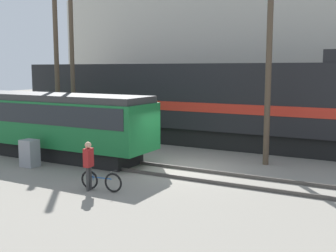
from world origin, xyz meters
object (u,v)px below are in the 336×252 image
object	(u,v)px
utility_pole_center	(72,59)
freight_locomotive	(188,102)
streetcar	(38,120)
utility_pole_right	(269,66)
utility_pole_left	(57,72)
bicycle	(101,181)
person	(88,161)
signal_box	(30,153)

from	to	relation	value
utility_pole_center	freight_locomotive	bearing A→B (deg)	31.56
streetcar	utility_pole_right	bearing A→B (deg)	18.09
utility_pole_left	utility_pole_center	xyz separation A→B (m)	(1.18, 0.00, 0.74)
freight_locomotive	utility_pole_left	distance (m)	7.78
freight_locomotive	utility_pole_center	xyz separation A→B (m)	(-5.59, -3.43, 2.44)
bicycle	person	xyz separation A→B (m)	(-0.39, -0.19, 0.72)
freight_locomotive	bicycle	size ratio (longest dim) A/B	12.88
utility_pole_left	signal_box	xyz separation A→B (m)	(3.40, -5.44, -3.50)
person	utility_pole_right	bearing A→B (deg)	58.60
utility_pole_center	person	bearing A→B (deg)	-45.75
bicycle	utility_pole_left	bearing A→B (deg)	140.87
person	signal_box	world-z (taller)	person
person	streetcar	bearing A→B (deg)	149.45
person	signal_box	size ratio (longest dim) A/B	1.46
person	utility_pole_center	distance (m)	10.58
freight_locomotive	person	bearing A→B (deg)	-82.90
person	utility_pole_right	distance (m)	8.95
freight_locomotive	person	xyz separation A→B (m)	(1.31, -10.52, -1.33)
freight_locomotive	bicycle	world-z (taller)	freight_locomotive
utility_pole_center	streetcar	bearing A→B (deg)	-78.25
streetcar	person	size ratio (longest dim) A/B	7.15
person	freight_locomotive	bearing A→B (deg)	97.10
bicycle	freight_locomotive	bearing A→B (deg)	99.38
bicycle	person	bearing A→B (deg)	-154.45
bicycle	utility_pole_right	xyz separation A→B (m)	(3.93, 6.89, 4.06)
bicycle	person	distance (m)	0.85
streetcar	person	world-z (taller)	streetcar
bicycle	utility_pole_center	xyz separation A→B (m)	(-7.30, 6.89, 4.49)
streetcar	utility_pole_center	size ratio (longest dim) A/B	1.30
streetcar	signal_box	bearing A→B (deg)	-53.09
person	utility_pole_center	world-z (taller)	utility_pole_center
freight_locomotive	utility_pole_right	bearing A→B (deg)	-31.35
bicycle	utility_pole_right	distance (m)	8.92
utility_pole_left	freight_locomotive	bearing A→B (deg)	26.89
utility_pole_center	signal_box	distance (m)	7.25
bicycle	person	size ratio (longest dim) A/B	0.95
freight_locomotive	person	distance (m)	10.68
streetcar	signal_box	distance (m)	2.77
freight_locomotive	signal_box	distance (m)	9.66
freight_locomotive	person	size ratio (longest dim) A/B	12.20
utility_pole_left	utility_pole_right	distance (m)	12.41
bicycle	streetcar	bearing A→B (deg)	152.25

